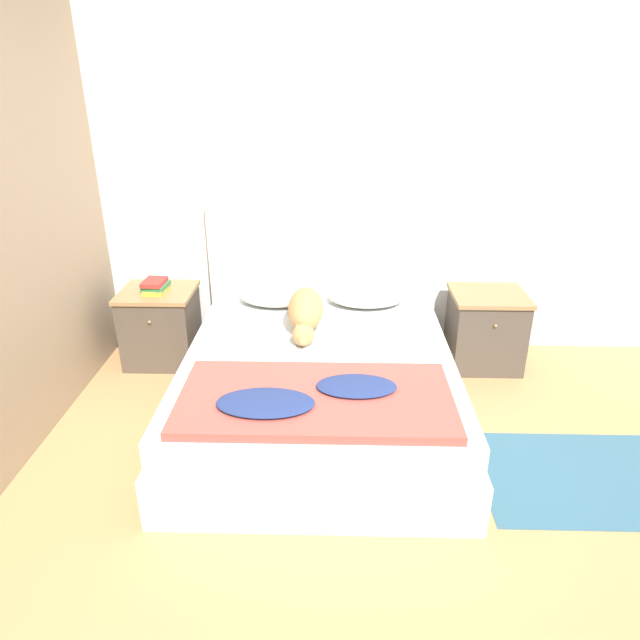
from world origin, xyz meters
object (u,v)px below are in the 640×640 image
Objects in this scene: bed at (319,385)px; nightstand_right at (485,329)px; pillow_left at (278,295)px; nightstand_left at (161,326)px; dog at (306,311)px; pillow_right at (366,296)px; book_stack at (155,286)px.

nightstand_right reaches higher than bed.
bed is at bearing -67.07° from pillow_left.
nightstand_left reaches higher than bed.
pillow_left is at bearing 116.51° from dog.
dog is at bearing 107.40° from bed.
nightstand_right is at bearing 0.25° from pillow_left.
bed is 3.57× the size of nightstand_left.
dog reaches higher than nightstand_left.
bed is at bearing -32.21° from nightstand_left.
nightstand_right is 1.02× the size of pillow_right.
nightstand_right is at bearing 32.21° from bed.
dog is at bearing -22.15° from nightstand_left.
bed is 3.57× the size of nightstand_right.
book_stack reaches higher than nightstand_right.
dog reaches higher than pillow_left.
dog is (1.06, -0.43, 0.31)m from nightstand_left.
bed is 1.36m from nightstand_left.
dog is (0.21, -0.43, 0.06)m from pillow_left.
nightstand_left is 1.02× the size of pillow_right.
nightstand_left is (-1.15, 0.73, 0.04)m from bed.
pillow_right is (0.61, 0.00, 0.00)m from pillow_left.
bed is 3.64× the size of pillow_right.
bed is 0.47m from dog.
pillow_left is 1.00× the size of pillow_right.
pillow_right reaches higher than nightstand_right.
nightstand_right is (2.30, 0.00, 0.00)m from nightstand_left.
nightstand_left is at bearing 179.75° from pillow_right.
pillow_left is at bearing 1.20° from book_stack.
pillow_left is at bearing -179.75° from nightstand_right.
pillow_right is 0.82× the size of dog.
pillow_right is at bearing 0.00° from pillow_left.
nightstand_right is at bearing 0.60° from book_stack.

